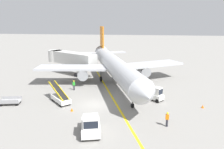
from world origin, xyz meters
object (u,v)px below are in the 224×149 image
Objects in this scene: baggage_tug_near_wing at (156,95)px; safety_cone_nose_left at (72,110)px; belt_loader_forward_hold at (60,97)px; belt_loader_aft_hold at (147,85)px; pushback_tug at (91,125)px; safety_cone_wingtip_left at (203,106)px; baggage_cart_loaded at (10,101)px; jet_bridge at (68,58)px; safety_cone_nose_right at (145,95)px; airliner at (114,65)px; ground_crew_wing_walker at (167,119)px; ground_crew_marshaller at (74,85)px.

baggage_tug_near_wing is 6.10× the size of safety_cone_nose_left.
baggage_tug_near_wing is 0.61× the size of belt_loader_forward_hold.
belt_loader_aft_hold reaches higher than safety_cone_nose_left.
pushback_tug is 1.48× the size of baggage_tug_near_wing.
pushback_tug is 15.91m from safety_cone_wingtip_left.
belt_loader_aft_hold is at bearing 26.59° from baggage_cart_loaded.
safety_cone_nose_left and safety_cone_wingtip_left have the same top height.
safety_cone_wingtip_left is at bearing -33.33° from jet_bridge.
belt_loader_aft_hold is at bearing 69.31° from pushback_tug.
safety_cone_nose_left is (-10.97, -5.28, -0.71)m from baggage_tug_near_wing.
belt_loader_aft_hold reaches higher than safety_cone_nose_right.
belt_loader_forward_hold is (4.53, -16.68, -2.77)m from jet_bridge.
airliner is 7.73× the size of belt_loader_forward_hold.
airliner is 77.76× the size of safety_cone_nose_left.
safety_cone_wingtip_left is (26.39, 2.43, -0.25)m from baggage_cart_loaded.
baggage_cart_loaded is at bearing -174.74° from safety_cone_wingtip_left.
ground_crew_wing_walker reaches higher than baggage_cart_loaded.
safety_cone_wingtip_left is at bearing -14.17° from ground_crew_marshaller.
airliner is at bearing 153.33° from belt_loader_aft_hold.
pushback_tug is 16.91m from belt_loader_aft_hold.
airliner is 14.46m from safety_cone_nose_left.
pushback_tug is 10.16m from belt_loader_forward_hold.
baggage_tug_near_wing is (18.06, -14.07, -2.62)m from jet_bridge.
jet_bridge is at bearing 110.11° from safety_cone_nose_left.
jet_bridge is 12.24m from ground_crew_marshaller.
pushback_tug reaches higher than safety_cone_nose_left.
safety_cone_nose_right is at bearing -6.72° from ground_crew_marshaller.
safety_cone_nose_left is at bearing 168.08° from ground_crew_wing_walker.
belt_loader_forward_hold is at bearing -169.08° from baggage_tug_near_wing.
jet_bridge is at bearing 152.45° from belt_loader_aft_hold.
baggage_tug_near_wing is 0.52× the size of belt_loader_aft_hold.
ground_crew_wing_walker is at bearing -11.92° from safety_cone_nose_left.
baggage_tug_near_wing is at bearing -77.18° from belt_loader_aft_hold.
baggage_tug_near_wing is 2.41m from safety_cone_nose_right.
airliner reaches higher than baggage_cart_loaded.
airliner reaches higher than safety_cone_nose_right.
safety_cone_wingtip_left is at bearing -16.70° from baggage_tug_near_wing.
airliner is at bearing 74.94° from safety_cone_nose_left.
baggage_tug_near_wing reaches higher than ground_crew_marshaller.
pushback_tug is at bearing -65.61° from ground_crew_marshaller.
airliner is 8.64× the size of pushback_tug.
ground_crew_marshaller and ground_crew_wing_walker have the same top height.
jet_bridge is at bearing 143.10° from safety_cone_nose_right.
safety_cone_nose_left is 1.00× the size of safety_cone_wingtip_left.
belt_loader_aft_hold is 3.65m from safety_cone_nose_right.
baggage_tug_near_wing reaches higher than safety_cone_nose_right.
safety_cone_nose_left is at bearing -69.89° from jet_bridge.
ground_crew_wing_walker is at bearing -19.81° from belt_loader_forward_hold.
safety_cone_wingtip_left is (13.30, 8.71, -0.77)m from pushback_tug.
safety_cone_nose_left and safety_cone_nose_right have the same top height.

